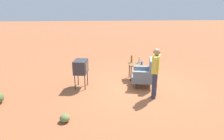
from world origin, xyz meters
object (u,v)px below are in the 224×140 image
(side_table, at_px, (136,66))
(soda_can_blue, at_px, (142,63))
(tv_on_stand, at_px, (81,67))
(person_standing, at_px, (156,70))
(flower_vase, at_px, (139,59))
(bottle_tall_amber, at_px, (132,59))
(armchair, at_px, (145,74))

(side_table, bearing_deg, soda_can_blue, 61.50)
(side_table, height_order, tv_on_stand, tv_on_stand)
(soda_can_blue, bearing_deg, person_standing, 3.19)
(soda_can_blue, bearing_deg, side_table, -118.50)
(tv_on_stand, xyz_separation_m, flower_vase, (-0.88, 2.31, 0.01))
(soda_can_blue, distance_m, bottle_tall_amber, 0.47)
(armchair, bearing_deg, soda_can_blue, -179.98)
(flower_vase, bearing_deg, soda_can_blue, 8.08)
(flower_vase, bearing_deg, armchair, 2.31)
(side_table, height_order, flower_vase, flower_vase)
(bottle_tall_amber, relative_size, flower_vase, 1.13)
(armchair, distance_m, flower_vase, 1.01)
(tv_on_stand, distance_m, soda_can_blue, 2.42)
(tv_on_stand, height_order, bottle_tall_amber, tv_on_stand)
(flower_vase, bearing_deg, tv_on_stand, -69.22)
(tv_on_stand, xyz_separation_m, soda_can_blue, (-0.60, 2.34, -0.08))
(side_table, relative_size, tv_on_stand, 0.63)
(armchair, relative_size, side_table, 1.64)
(soda_can_blue, bearing_deg, flower_vase, -171.92)
(armchair, height_order, flower_vase, armchair)
(tv_on_stand, height_order, person_standing, person_standing)
(armchair, distance_m, tv_on_stand, 2.36)
(bottle_tall_amber, bearing_deg, soda_can_blue, 51.24)
(side_table, height_order, person_standing, person_standing)
(armchair, relative_size, tv_on_stand, 1.03)
(tv_on_stand, xyz_separation_m, bottle_tall_amber, (-0.89, 1.98, 0.01))
(tv_on_stand, distance_m, bottle_tall_amber, 2.17)
(soda_can_blue, relative_size, flower_vase, 0.46)
(side_table, bearing_deg, flower_vase, 132.72)
(person_standing, height_order, flower_vase, person_standing)
(person_standing, distance_m, flower_vase, 1.90)
(person_standing, xyz_separation_m, bottle_tall_amber, (-1.91, -0.45, -0.14))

